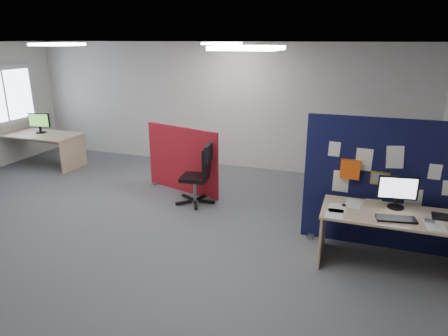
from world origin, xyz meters
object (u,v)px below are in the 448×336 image
(monitor_main, at_px, (398,190))
(second_desk, at_px, (43,141))
(main_desk, at_px, (394,226))
(navy_divider, at_px, (386,185))
(office_chair, at_px, (200,171))
(monitor_second, at_px, (39,122))
(red_divider, at_px, (182,160))

(monitor_main, height_order, second_desk, monitor_main)
(main_desk, xyz_separation_m, monitor_main, (0.01, 0.17, 0.40))
(navy_divider, xyz_separation_m, office_chair, (-2.91, 0.58, -0.30))
(monitor_second, distance_m, office_chair, 4.42)
(main_desk, bearing_deg, monitor_main, 88.00)
(main_desk, relative_size, monitor_main, 3.65)
(red_divider, bearing_deg, main_desk, -7.02)
(monitor_main, xyz_separation_m, monitor_second, (-7.33, 1.88, 0.01))
(main_desk, xyz_separation_m, red_divider, (-3.58, 1.54, 0.05))
(office_chair, bearing_deg, main_desk, -26.93)
(red_divider, relative_size, office_chair, 1.52)
(navy_divider, xyz_separation_m, monitor_second, (-7.21, 1.54, 0.08))
(red_divider, distance_m, second_desk, 3.71)
(monitor_main, distance_m, monitor_second, 7.57)
(main_desk, bearing_deg, office_chair, 160.27)
(navy_divider, height_order, main_desk, navy_divider)
(main_desk, distance_m, monitor_main, 0.44)
(navy_divider, distance_m, main_desk, 0.62)
(office_chair, bearing_deg, second_desk, 160.60)
(navy_divider, xyz_separation_m, main_desk, (0.11, -0.51, -0.34))
(main_desk, height_order, monitor_second, monitor_second)
(navy_divider, height_order, monitor_second, navy_divider)
(red_divider, bearing_deg, monitor_second, -171.50)
(navy_divider, bearing_deg, red_divider, 163.42)
(red_divider, bearing_deg, navy_divider, -0.34)
(main_desk, bearing_deg, monitor_second, 164.37)
(navy_divider, bearing_deg, second_desk, 168.19)
(navy_divider, height_order, monitor_main, navy_divider)
(monitor_second, bearing_deg, second_desk, -48.28)
(main_desk, height_order, second_desk, same)
(red_divider, height_order, monitor_second, red_divider)
(monitor_main, xyz_separation_m, second_desk, (-7.27, 1.83, -0.40))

